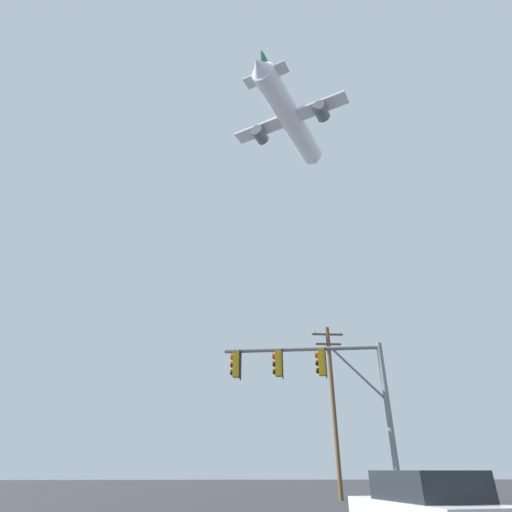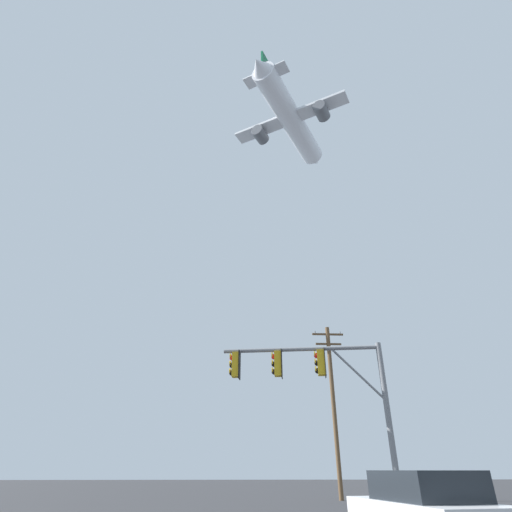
% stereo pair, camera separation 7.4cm
% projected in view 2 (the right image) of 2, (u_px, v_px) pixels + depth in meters
% --- Properties ---
extents(signal_pole_near, '(5.81, 1.19, 5.78)m').
position_uv_depth(signal_pole_near, '(317.00, 380.00, 14.68)').
color(signal_pole_near, slate).
rests_on(signal_pole_near, ground).
extents(utility_pole, '(2.20, 0.28, 10.62)m').
position_uv_depth(utility_pole, '(333.00, 401.00, 26.70)').
color(utility_pole, brown).
rests_on(utility_pole, ground).
extents(airplane, '(16.20, 20.99, 6.24)m').
position_uv_depth(airplane, '(291.00, 119.00, 60.98)').
color(airplane, white).
extents(parked_car, '(2.39, 4.32, 1.60)m').
position_uv_depth(parked_car, '(427.00, 512.00, 8.60)').
color(parked_car, silver).
rests_on(parked_car, ground).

